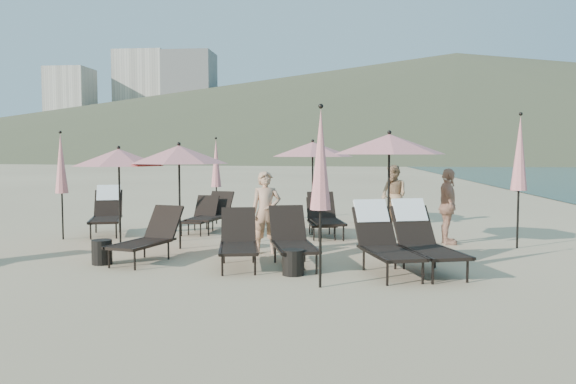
# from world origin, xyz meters

# --- Properties ---
(ground) EXTENTS (800.00, 800.00, 0.00)m
(ground) POSITION_xyz_m (0.00, 0.00, 0.00)
(ground) COLOR #D6BA8C
(ground) RESTS_ON ground
(volcanic_headland) EXTENTS (690.00, 690.00, 55.00)m
(volcanic_headland) POSITION_xyz_m (71.37, 302.62, 26.49)
(volcanic_headland) COLOR brown
(volcanic_headland) RESTS_ON ground
(hotel_skyline) EXTENTS (109.00, 82.00, 55.00)m
(hotel_skyline) POSITION_xyz_m (-93.62, 271.21, 24.18)
(hotel_skyline) COLOR beige
(hotel_skyline) RESTS_ON ground
(lounger_1) EXTENTS (1.05, 1.81, 0.98)m
(lounger_1) POSITION_xyz_m (-2.52, 0.54, 0.46)
(lounger_1) COLOR black
(lounger_1) RESTS_ON ground
(lounger_2) EXTENTS (0.96, 1.80, 0.98)m
(lounger_2) POSITION_xyz_m (-0.76, 0.25, 0.46)
(lounger_2) COLOR black
(lounger_2) RESTS_ON ground
(lounger_3) EXTENTS (1.09, 1.87, 1.01)m
(lounger_3) POSITION_xyz_m (0.19, 0.42, 0.47)
(lounger_3) COLOR black
(lounger_3) RESTS_ON ground
(lounger_4) EXTENTS (1.18, 2.00, 1.17)m
(lounger_4) POSITION_xyz_m (1.77, 0.01, 0.56)
(lounger_4) COLOR black
(lounger_4) RESTS_ON ground
(lounger_5) EXTENTS (1.19, 2.01, 1.18)m
(lounger_5) POSITION_xyz_m (2.47, 0.17, 0.57)
(lounger_5) COLOR black
(lounger_5) RESTS_ON ground
(lounger_6) EXTENTS (1.24, 2.00, 1.18)m
(lounger_6) POSITION_xyz_m (-4.80, 3.92, 0.56)
(lounger_6) COLOR black
(lounger_6) RESTS_ON ground
(lounger_7) EXTENTS (0.96, 1.80, 0.98)m
(lounger_7) POSITION_xyz_m (-2.28, 4.61, 0.46)
(lounger_7) COLOR black
(lounger_7) RESTS_ON ground
(lounger_8) EXTENTS (0.70, 1.59, 0.89)m
(lounger_8) POSITION_xyz_m (-2.52, 4.37, 0.42)
(lounger_8) COLOR black
(lounger_8) RESTS_ON ground
(lounger_9) EXTENTS (1.03, 1.89, 1.03)m
(lounger_9) POSITION_xyz_m (0.65, 4.02, 0.48)
(lounger_9) COLOR black
(lounger_9) RESTS_ON ground
(lounger_10) EXTENTS (0.83, 1.63, 0.89)m
(lounger_10) POSITION_xyz_m (0.55, 4.02, 0.42)
(lounger_10) COLOR black
(lounger_10) RESTS_ON ground
(umbrella_open_0) EXTENTS (2.01, 2.01, 2.17)m
(umbrella_open_0) POSITION_xyz_m (-3.71, 2.12, 1.92)
(umbrella_open_0) COLOR black
(umbrella_open_0) RESTS_ON ground
(umbrella_open_1) EXTENTS (2.08, 2.08, 2.24)m
(umbrella_open_1) POSITION_xyz_m (-2.32, 1.89, 1.98)
(umbrella_open_1) COLOR black
(umbrella_open_1) RESTS_ON ground
(umbrella_open_2) EXTENTS (2.30, 2.30, 2.48)m
(umbrella_open_2) POSITION_xyz_m (2.02, 2.24, 2.19)
(umbrella_open_2) COLOR black
(umbrella_open_2) RESTS_ON ground
(umbrella_open_3) EXTENTS (2.22, 2.22, 2.38)m
(umbrella_open_3) POSITION_xyz_m (0.24, 5.94, 2.11)
(umbrella_open_3) COLOR black
(umbrella_open_3) RESTS_ON ground
(umbrella_closed_0) EXTENTS (0.32, 0.32, 2.73)m
(umbrella_closed_0) POSITION_xyz_m (0.76, -1.21, 1.90)
(umbrella_closed_0) COLOR black
(umbrella_closed_0) RESTS_ON ground
(umbrella_closed_1) EXTENTS (0.33, 0.33, 2.86)m
(umbrella_closed_1) POSITION_xyz_m (4.75, 2.67, 1.99)
(umbrella_closed_1) COLOR black
(umbrella_closed_1) RESTS_ON ground
(umbrella_closed_2) EXTENTS (0.29, 0.29, 2.52)m
(umbrella_closed_2) POSITION_xyz_m (-5.41, 2.87, 1.75)
(umbrella_closed_2) COLOR black
(umbrella_closed_2) RESTS_ON ground
(umbrella_closed_3) EXTENTS (0.29, 0.29, 2.46)m
(umbrella_closed_3) POSITION_xyz_m (-2.49, 6.03, 1.71)
(umbrella_closed_3) COLOR black
(umbrella_closed_3) RESTS_ON ground
(side_table_0) EXTENTS (0.36, 0.36, 0.44)m
(side_table_0) POSITION_xyz_m (-3.25, 0.16, 0.22)
(side_table_0) COLOR black
(side_table_0) RESTS_ON ground
(side_table_1) EXTENTS (0.37, 0.37, 0.42)m
(side_table_1) POSITION_xyz_m (0.28, -0.39, 0.21)
(side_table_1) COLOR black
(side_table_1) RESTS_ON ground
(beachgoer_a) EXTENTS (0.67, 0.51, 1.65)m
(beachgoer_a) POSITION_xyz_m (-0.45, 1.56, 0.82)
(beachgoer_a) COLOR tan
(beachgoer_a) RESTS_ON ground
(beachgoer_b) EXTENTS (1.01, 1.03, 1.68)m
(beachgoer_b) POSITION_xyz_m (2.48, 6.21, 0.84)
(beachgoer_b) COLOR #A77D56
(beachgoer_b) RESTS_ON ground
(beachgoer_c) EXTENTS (0.42, 0.99, 1.67)m
(beachgoer_c) POSITION_xyz_m (3.38, 3.08, 0.84)
(beachgoer_c) COLOR tan
(beachgoer_c) RESTS_ON ground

